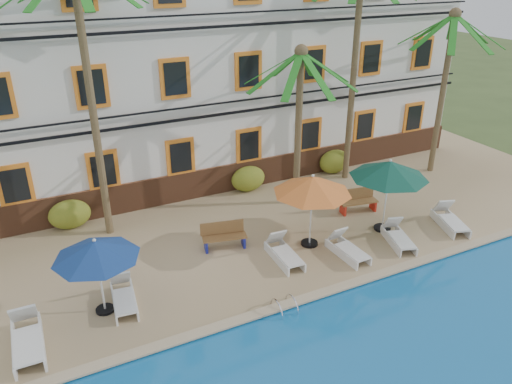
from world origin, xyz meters
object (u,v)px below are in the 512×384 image
lounger_b (124,296)px  bench_left (224,235)px  palm_d (356,47)px  lounger_f (450,220)px  palm_e (446,70)px  lounger_e (398,237)px  lounger_c (284,252)px  umbrella_blue (96,250)px  umbrella_green (389,170)px  palm_b (87,69)px  palm_c (299,103)px  lounger_a (27,338)px  umbrella_red (312,185)px  lounger_d (347,248)px  pool_ladder (284,309)px  bench_right (358,200)px

lounger_b → bench_left: size_ratio=1.16×
palm_d → lounger_f: 7.79m
palm_e → lounger_e: bearing=-142.6°
lounger_c → bench_left: size_ratio=1.18×
lounger_c → lounger_e: bearing=-12.1°
umbrella_blue → lounger_f: 12.53m
palm_d → lounger_f: (0.74, -5.49, -5.48)m
lounger_c → lounger_f: size_ratio=0.93×
umbrella_green → lounger_f: 3.27m
umbrella_blue → palm_b: bearing=76.6°
palm_c → lounger_f: (4.03, -4.33, -3.82)m
lounger_a → umbrella_red: bearing=7.1°
umbrella_blue → lounger_c: umbrella_blue is taller
lounger_c → umbrella_red: bearing=19.6°
palm_d → lounger_b: 13.24m
lounger_b → lounger_e: (9.31, -0.89, 0.00)m
umbrella_green → umbrella_blue: bearing=-178.9°
lounger_d → bench_left: bench_left is taller
lounger_b → lounger_f: size_ratio=0.91×
umbrella_blue → lounger_d: umbrella_blue is taller
palm_e → umbrella_green: palm_e is taller
umbrella_blue → lounger_d: 8.05m
lounger_c → lounger_b: bearing=179.8°
lounger_d → pool_ladder: bearing=-154.9°
pool_ladder → umbrella_red: bearing=46.8°
lounger_a → palm_c: bearing=22.1°
umbrella_blue → lounger_b: 1.82m
bench_left → pool_ladder: 3.87m
bench_right → pool_ladder: size_ratio=2.09×
umbrella_green → lounger_b: 9.72m
umbrella_red → lounger_c: bearing=-160.4°
palm_c → bench_right: 4.41m
umbrella_green → lounger_c: size_ratio=1.50×
palm_e → umbrella_blue: size_ratio=3.06×
palm_c → lounger_b: size_ratio=3.44×
palm_c → bench_left: bearing=-154.2°
palm_c → lounger_e: palm_c is taller
palm_c → lounger_b: (-7.80, -3.53, -3.84)m
pool_ladder → lounger_f: bearing=10.4°
palm_d → umbrella_green: bearing=-109.5°
lounger_f → palm_d: bearing=97.7°
palm_b → palm_d: bearing=1.6°
lounger_e → lounger_f: bearing=2.0°
palm_b → bench_right: size_ratio=5.96×
umbrella_red → bench_right: bearing=23.6°
palm_b → umbrella_green: palm_b is taller
lounger_f → lounger_a: bearing=179.6°
umbrella_green → bench_left: umbrella_green is taller
lounger_c → lounger_d: (2.03, -0.69, -0.01)m
palm_d → bench_left: size_ratio=5.82×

